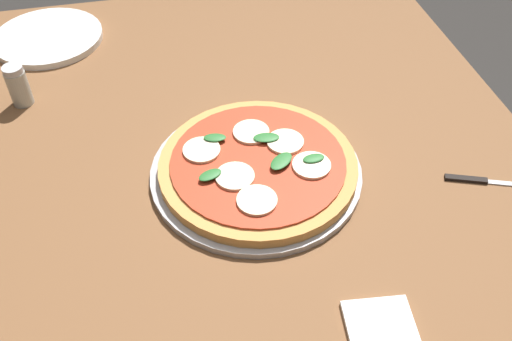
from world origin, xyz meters
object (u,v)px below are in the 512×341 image
at_px(dining_table, 226,225).
at_px(pepper_shaker, 18,85).
at_px(serving_tray, 256,172).
at_px(knife, 484,181).
at_px(plate_white, 48,37).
at_px(pizza, 258,165).

height_order(dining_table, pepper_shaker, pepper_shaker).
distance_m(dining_table, pepper_shaker, 0.47).
relative_size(serving_tray, knife, 2.13).
distance_m(dining_table, knife, 0.44).
xyz_separation_m(serving_tray, plate_white, (-0.50, -0.35, 0.00)).
bearing_deg(pizza, pepper_shaker, -126.25).
relative_size(serving_tray, plate_white, 1.50).
relative_size(pizza, knife, 1.98).
bearing_deg(dining_table, pepper_shaker, -132.41).
bearing_deg(pepper_shaker, plate_white, 169.87).
bearing_deg(serving_tray, knife, 74.97).
xyz_separation_m(dining_table, pizza, (-0.02, 0.06, 0.12)).
bearing_deg(dining_table, serving_tray, 107.73).
bearing_deg(serving_tray, pizza, 50.99).
relative_size(dining_table, serving_tray, 3.86).
distance_m(plate_white, pepper_shaker, 0.22).
height_order(dining_table, plate_white, plate_white).
bearing_deg(serving_tray, dining_table, -72.27).
xyz_separation_m(knife, pepper_shaker, (-0.38, -0.75, 0.04)).
xyz_separation_m(serving_tray, pepper_shaker, (-0.28, -0.39, 0.03)).
height_order(serving_tray, pizza, pizza).
xyz_separation_m(dining_table, serving_tray, (-0.02, 0.06, 0.10)).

